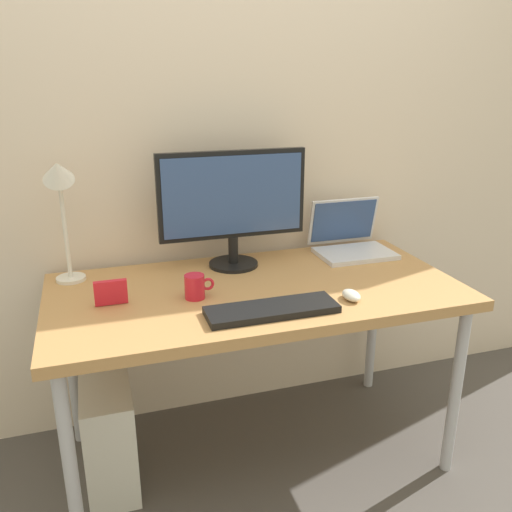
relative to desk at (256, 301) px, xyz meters
The scene contains 11 objects.
ground_plane 0.69m from the desk, ahead, with size 6.00×6.00×0.00m, color #4C4742.
back_wall 0.75m from the desk, 90.00° to the left, with size 4.40×0.04×2.60m, color beige.
desk is the anchor object (origin of this frame).
monitor 0.41m from the desk, 94.58° to the left, with size 0.59×0.20×0.47m.
laptop 0.59m from the desk, 26.75° to the left, with size 0.32×0.27×0.23m.
desk_lamp 0.81m from the desk, 159.58° to the left, with size 0.11×0.16×0.49m.
keyboard 0.25m from the desk, 94.76° to the right, with size 0.44×0.14×0.02m, color black.
mouse 0.36m from the desk, 37.69° to the right, with size 0.06×0.09×0.03m, color silver.
coffee_mug 0.26m from the desk, behind, with size 0.11×0.07×0.09m.
photo_frame 0.53m from the desk, behind, with size 0.11×0.02×0.09m, color red.
computer_tower 0.75m from the desk, behind, with size 0.18×0.36×0.42m, color silver.
Camera 1 is at (-0.56, -1.76, 1.51)m, focal length 37.78 mm.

